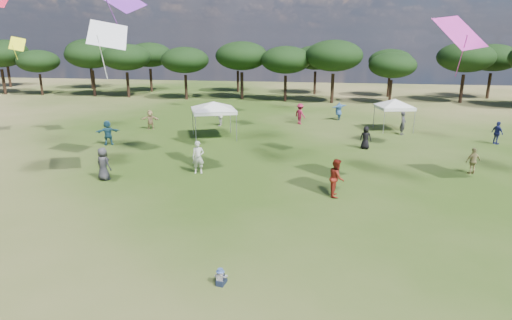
# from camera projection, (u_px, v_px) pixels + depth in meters

# --- Properties ---
(tree_line) EXTENTS (108.78, 17.63, 7.77)m
(tree_line) POSITION_uv_depth(u_px,v_px,m) (327.00, 57.00, 54.59)
(tree_line) COLOR black
(tree_line) RESTS_ON ground
(tent_left) EXTENTS (6.20, 6.20, 3.20)m
(tent_left) POSITION_uv_depth(u_px,v_px,m) (213.00, 103.00, 33.46)
(tent_left) COLOR gray
(tent_left) RESTS_ON ground
(tent_right) EXTENTS (5.40, 5.40, 3.03)m
(tent_right) POSITION_uv_depth(u_px,v_px,m) (395.00, 100.00, 36.16)
(tent_right) COLOR gray
(tent_right) RESTS_ON ground
(toddler) EXTENTS (0.40, 0.44, 0.58)m
(toddler) POSITION_uv_depth(u_px,v_px,m) (221.00, 278.00, 13.64)
(toddler) COLOR #151D30
(toddler) RESTS_ON ground
(festival_crowd) EXTENTS (29.83, 22.85, 1.92)m
(festival_crowd) POSITION_uv_depth(u_px,v_px,m) (271.00, 128.00, 33.27)
(festival_crowd) COLOR #323136
(festival_crowd) RESTS_ON ground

